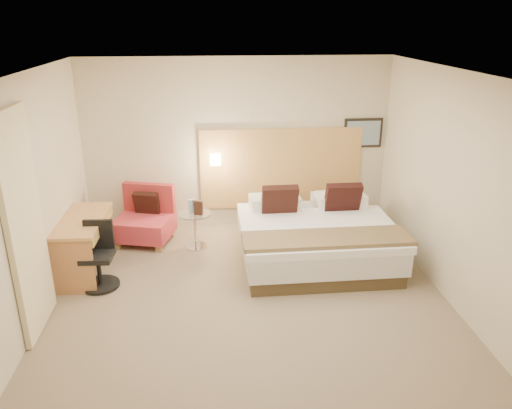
{
  "coord_description": "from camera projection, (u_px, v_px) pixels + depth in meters",
  "views": [
    {
      "loc": [
        -0.41,
        -5.2,
        3.25
      ],
      "look_at": [
        0.14,
        0.74,
        0.99
      ],
      "focal_mm": 35.0,
      "sensor_mm": 36.0,
      "label": 1
    }
  ],
  "objects": [
    {
      "name": "floor",
      "position": [
        250.0,
        304.0,
        6.03
      ],
      "size": [
        4.8,
        5.0,
        0.02
      ],
      "primitive_type": "cube",
      "color": "#7B6952",
      "rests_on": "ground"
    },
    {
      "name": "ceiling",
      "position": [
        249.0,
        73.0,
        5.07
      ],
      "size": [
        4.8,
        5.0,
        0.02
      ],
      "primitive_type": "cube",
      "color": "white",
      "rests_on": "floor"
    },
    {
      "name": "wall_back",
      "position": [
        237.0,
        144.0,
        7.89
      ],
      "size": [
        4.8,
        0.02,
        2.7
      ],
      "primitive_type": "cube",
      "color": "beige",
      "rests_on": "floor"
    },
    {
      "name": "wall_front",
      "position": [
        281.0,
        331.0,
        3.21
      ],
      "size": [
        4.8,
        0.02,
        2.7
      ],
      "primitive_type": "cube",
      "color": "beige",
      "rests_on": "floor"
    },
    {
      "name": "wall_left",
      "position": [
        26.0,
        205.0,
        5.34
      ],
      "size": [
        0.02,
        5.0,
        2.7
      ],
      "primitive_type": "cube",
      "color": "beige",
      "rests_on": "floor"
    },
    {
      "name": "wall_right",
      "position": [
        458.0,
        192.0,
        5.76
      ],
      "size": [
        0.02,
        5.0,
        2.7
      ],
      "primitive_type": "cube",
      "color": "beige",
      "rests_on": "floor"
    },
    {
      "name": "headboard_panel",
      "position": [
        281.0,
        168.0,
        8.05
      ],
      "size": [
        2.6,
        0.04,
        1.3
      ],
      "primitive_type": "cube",
      "color": "tan",
      "rests_on": "wall_back"
    },
    {
      "name": "art_frame",
      "position": [
        363.0,
        133.0,
        7.98
      ],
      "size": [
        0.62,
        0.03,
        0.47
      ],
      "primitive_type": "cube",
      "color": "black",
      "rests_on": "wall_back"
    },
    {
      "name": "art_canvas",
      "position": [
        363.0,
        133.0,
        7.96
      ],
      "size": [
        0.54,
        0.01,
        0.39
      ],
      "primitive_type": "cube",
      "color": "#768DA2",
      "rests_on": "wall_back"
    },
    {
      "name": "lamp_arm",
      "position": [
        215.0,
        159.0,
        7.85
      ],
      "size": [
        0.02,
        0.12,
        0.02
      ],
      "primitive_type": "cylinder",
      "rotation": [
        1.57,
        0.0,
        0.0
      ],
      "color": "silver",
      "rests_on": "wall_back"
    },
    {
      "name": "lamp_shade",
      "position": [
        216.0,
        160.0,
        7.79
      ],
      "size": [
        0.15,
        0.15,
        0.15
      ],
      "primitive_type": "cube",
      "color": "#FAE8C3",
      "rests_on": "wall_back"
    },
    {
      "name": "curtain",
      "position": [
        25.0,
        226.0,
        5.16
      ],
      "size": [
        0.06,
        0.9,
        2.42
      ],
      "primitive_type": "cube",
      "color": "beige",
      "rests_on": "wall_left"
    },
    {
      "name": "bottle_a",
      "position": [
        190.0,
        206.0,
        7.32
      ],
      "size": [
        0.07,
        0.07,
        0.2
      ],
      "primitive_type": "cylinder",
      "rotation": [
        0.0,
        0.0,
        -0.33
      ],
      "color": "#95C9E7",
      "rests_on": "side_table"
    },
    {
      "name": "bottle_b",
      "position": [
        194.0,
        206.0,
        7.34
      ],
      "size": [
        0.07,
        0.07,
        0.2
      ],
      "primitive_type": "cylinder",
      "rotation": [
        0.0,
        0.0,
        -0.33
      ],
      "color": "#839DCA",
      "rests_on": "side_table"
    },
    {
      "name": "menu_folder",
      "position": [
        198.0,
        208.0,
        7.22
      ],
      "size": [
        0.14,
        0.09,
        0.21
      ],
      "primitive_type": "cube",
      "rotation": [
        0.0,
        0.0,
        -0.33
      ],
      "color": "#3C2118",
      "rests_on": "side_table"
    },
    {
      "name": "bed",
      "position": [
        314.0,
        236.0,
        7.05
      ],
      "size": [
        2.15,
        2.07,
        1.03
      ],
      "color": "#423521",
      "rests_on": "floor"
    },
    {
      "name": "lounge_chair",
      "position": [
        145.0,
        220.0,
        7.61
      ],
      "size": [
        0.96,
        0.88,
        0.85
      ],
      "color": "#9D834A",
      "rests_on": "floor"
    },
    {
      "name": "side_table",
      "position": [
        195.0,
        228.0,
        7.39
      ],
      "size": [
        0.62,
        0.62,
        0.54
      ],
      "color": "silver",
      "rests_on": "floor"
    },
    {
      "name": "desk",
      "position": [
        84.0,
        230.0,
        6.56
      ],
      "size": [
        0.6,
        1.26,
        0.78
      ],
      "color": "tan",
      "rests_on": "floor"
    },
    {
      "name": "desk_chair",
      "position": [
        99.0,
        261.0,
        6.32
      ],
      "size": [
        0.5,
        0.5,
        0.85
      ],
      "color": "black",
      "rests_on": "floor"
    }
  ]
}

